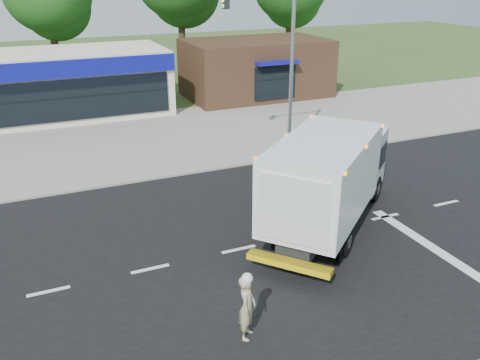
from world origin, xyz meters
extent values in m
plane|color=#385123|center=(0.00, 0.00, 0.00)|extent=(120.00, 120.00, 0.00)
cube|color=black|center=(0.00, 0.00, 0.00)|extent=(60.00, 14.00, 0.02)
cube|color=gray|center=(0.00, 8.20, 0.06)|extent=(60.00, 2.40, 0.12)
cube|color=gray|center=(0.00, 14.00, 0.01)|extent=(60.00, 9.00, 0.02)
cube|color=silver|center=(-9.00, 0.00, 0.02)|extent=(1.20, 0.15, 0.01)
cube|color=silver|center=(-6.00, 0.00, 0.02)|extent=(1.20, 0.15, 0.01)
cube|color=silver|center=(-3.00, 0.00, 0.02)|extent=(1.20, 0.15, 0.01)
cube|color=silver|center=(0.00, 0.00, 0.02)|extent=(1.20, 0.15, 0.01)
cube|color=silver|center=(3.00, 0.00, 0.02)|extent=(1.20, 0.15, 0.01)
cube|color=silver|center=(6.00, 0.00, 0.02)|extent=(1.20, 0.15, 0.01)
cube|color=silver|center=(3.00, -3.00, 0.02)|extent=(0.40, 7.00, 0.01)
cube|color=black|center=(-0.13, -0.35, 0.76)|extent=(4.84, 4.36, 0.38)
cube|color=silver|center=(2.81, 2.16, 1.69)|extent=(3.17, 3.19, 2.28)
cube|color=black|center=(3.59, 2.83, 1.90)|extent=(1.47, 1.68, 0.98)
cube|color=white|center=(-0.13, -0.35, 2.28)|extent=(5.83, 5.52, 2.56)
cube|color=silver|center=(-2.21, -2.13, 2.23)|extent=(1.46, 1.69, 2.07)
cube|color=yellow|center=(-2.36, -2.26, 0.60)|extent=(1.99, 2.23, 0.20)
cube|color=orange|center=(-0.13, -0.35, 3.53)|extent=(5.69, 5.41, 0.09)
cylinder|color=black|center=(2.18, 2.98, 0.52)|extent=(1.01, 0.93, 1.04)
cylinder|color=black|center=(3.52, 1.41, 0.52)|extent=(1.01, 0.93, 1.04)
cylinder|color=black|center=(-1.41, -0.02, 0.52)|extent=(1.01, 0.93, 1.04)
cylinder|color=black|center=(0.00, -1.67, 0.52)|extent=(1.01, 0.93, 1.04)
imported|color=tan|center=(-4.52, -4.04, 0.88)|extent=(0.71, 0.77, 1.76)
sphere|color=white|center=(-4.52, -4.04, 1.73)|extent=(0.28, 0.28, 0.28)
cube|color=beige|center=(-9.00, 20.00, 2.00)|extent=(18.00, 6.00, 4.00)
cube|color=navy|center=(-9.00, 16.95, 3.40)|extent=(18.00, 0.30, 1.00)
cube|color=black|center=(-9.00, 16.95, 1.60)|extent=(17.00, 0.12, 2.40)
cube|color=#382316|center=(7.00, 20.00, 2.00)|extent=(10.00, 6.00, 4.00)
cube|color=navy|center=(7.00, 16.90, 2.90)|extent=(3.00, 1.20, 0.20)
cube|color=black|center=(7.00, 16.95, 1.50)|extent=(3.00, 0.12, 2.20)
cylinder|color=gray|center=(3.00, 7.60, 4.00)|extent=(0.18, 0.18, 8.00)
cube|color=black|center=(-0.30, 7.60, 7.40)|extent=(0.25, 0.25, 0.70)
cylinder|color=#332114|center=(-6.00, 28.00, 3.43)|extent=(0.56, 0.56, 6.86)
sphere|color=#154A17|center=(-5.50, 28.50, 6.08)|extent=(5.10, 5.10, 5.10)
cylinder|color=#332114|center=(4.00, 28.00, 3.92)|extent=(0.56, 0.56, 7.84)
cylinder|color=#332114|center=(14.00, 28.00, 3.50)|extent=(0.56, 0.56, 7.00)
camera|label=1|loc=(-8.82, -13.49, 8.64)|focal=38.00mm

